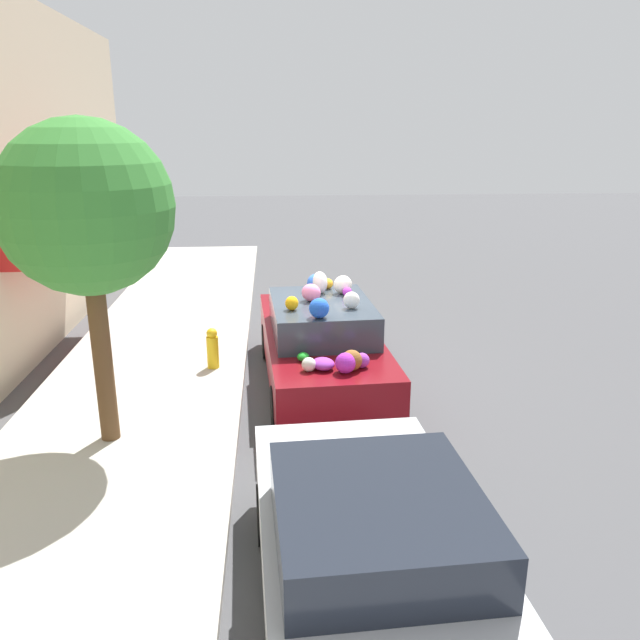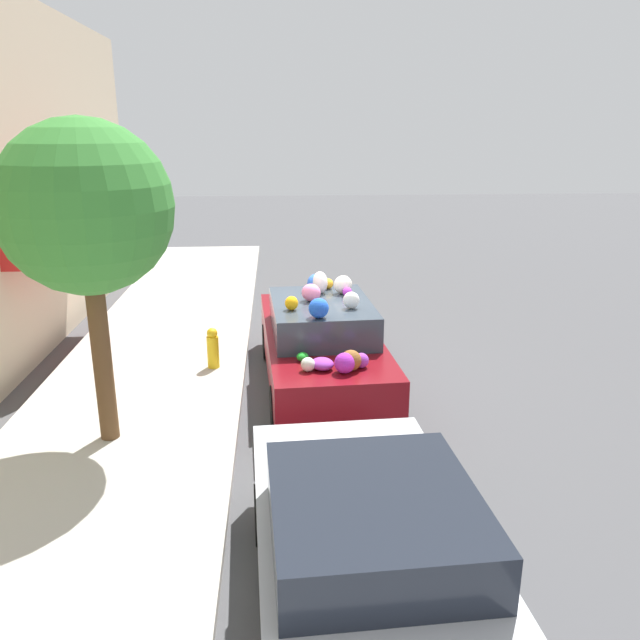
{
  "view_description": "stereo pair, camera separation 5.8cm",
  "coord_description": "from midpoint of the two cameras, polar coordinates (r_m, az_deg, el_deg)",
  "views": [
    {
      "loc": [
        -9.4,
        0.59,
        4.04
      ],
      "look_at": [
        0.0,
        -0.14,
        1.13
      ],
      "focal_mm": 35.0,
      "sensor_mm": 36.0,
      "label": 1
    },
    {
      "loc": [
        -9.4,
        0.53,
        4.04
      ],
      "look_at": [
        0.0,
        -0.14,
        1.13
      ],
      "focal_mm": 35.0,
      "sensor_mm": 36.0,
      "label": 2
    }
  ],
  "objects": [
    {
      "name": "fire_hydrant",
      "position": [
        10.67,
        -9.95,
        -2.56
      ],
      "size": [
        0.2,
        0.2,
        0.7
      ],
      "color": "gold",
      "rests_on": "sidewalk_curb"
    },
    {
      "name": "parked_car_plain",
      "position": [
        5.44,
        4.58,
        -20.55
      ],
      "size": [
        4.01,
        1.99,
        1.37
      ],
      "rotation": [
        0.0,
        0.0,
        0.05
      ],
      "color": "#B7BABF",
      "rests_on": "ground"
    },
    {
      "name": "ground_plane",
      "position": [
        10.24,
        -0.96,
        -6.05
      ],
      "size": [
        60.0,
        60.0,
        0.0
      ],
      "primitive_type": "plane",
      "color": "#4C4C4F"
    },
    {
      "name": "sidewalk_curb",
      "position": [
        10.42,
        -16.03,
        -5.92
      ],
      "size": [
        24.0,
        3.2,
        0.14
      ],
      "color": "#B2ADA3",
      "rests_on": "ground"
    },
    {
      "name": "art_car",
      "position": [
        9.94,
        -0.11,
        -1.93
      ],
      "size": [
        4.67,
        1.96,
        1.84
      ],
      "rotation": [
        0.0,
        0.0,
        0.05
      ],
      "color": "maroon",
      "rests_on": "ground"
    },
    {
      "name": "street_tree",
      "position": [
        7.94,
        -20.79,
        9.4
      ],
      "size": [
        2.08,
        2.08,
        4.04
      ],
      "color": "brown",
      "rests_on": "sidewalk_curb"
    }
  ]
}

